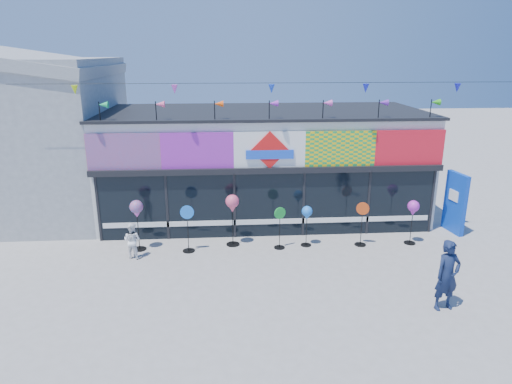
{
  "coord_description": "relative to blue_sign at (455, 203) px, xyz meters",
  "views": [
    {
      "loc": [
        -1.52,
        -11.47,
        6.21
      ],
      "look_at": [
        -0.56,
        2.0,
        2.07
      ],
      "focal_mm": 32.0,
      "sensor_mm": 36.0,
      "label": 1
    }
  ],
  "objects": [
    {
      "name": "ground",
      "position": [
        -6.65,
        -3.36,
        -1.09
      ],
      "size": [
        80.0,
        80.0,
        0.0
      ],
      "primitive_type": "plane",
      "color": "gray",
      "rests_on": "ground"
    },
    {
      "name": "blue_sign",
      "position": [
        0.0,
        0.0,
        0.0
      ],
      "size": [
        0.32,
        1.1,
        2.18
      ],
      "rotation": [
        0.0,
        0.0,
        0.15
      ],
      "color": "#0C3FBB",
      "rests_on": "ground"
    },
    {
      "name": "spinner_0",
      "position": [
        -11.01,
        -0.81,
        0.27
      ],
      "size": [
        0.43,
        0.43,
        1.7
      ],
      "color": "black",
      "rests_on": "ground"
    },
    {
      "name": "neighbour_building",
      "position": [
        -16.65,
        3.64,
        2.11
      ],
      "size": [
        8.18,
        7.2,
        6.87
      ],
      "color": "#A2A5A7",
      "rests_on": "ground"
    },
    {
      "name": "kite_shop",
      "position": [
        -6.65,
        2.58,
        0.95
      ],
      "size": [
        16.0,
        5.7,
        5.31
      ],
      "color": "silver",
      "rests_on": "ground"
    },
    {
      "name": "spinner_2",
      "position": [
        -7.93,
        -0.64,
        0.32
      ],
      "size": [
        0.45,
        0.45,
        1.76
      ],
      "color": "black",
      "rests_on": "ground"
    },
    {
      "name": "spinner_1",
      "position": [
        -9.38,
        -1.06,
        -0.27
      ],
      "size": [
        0.44,
        0.4,
        1.57
      ],
      "color": "black",
      "rests_on": "ground"
    },
    {
      "name": "spinner_6",
      "position": [
        -1.94,
        -0.95,
        0.13
      ],
      "size": [
        0.39,
        0.39,
        1.53
      ],
      "color": "black",
      "rests_on": "ground"
    },
    {
      "name": "spinner_5",
      "position": [
        -3.66,
        -0.97,
        -0.3
      ],
      "size": [
        0.42,
        0.38,
        1.51
      ],
      "color": "black",
      "rests_on": "ground"
    },
    {
      "name": "child",
      "position": [
        -11.09,
        -1.41,
        -0.52
      ],
      "size": [
        0.64,
        0.5,
        1.16
      ],
      "primitive_type": "imported",
      "rotation": [
        0.0,
        0.0,
        2.79
      ],
      "color": "white",
      "rests_on": "ground"
    },
    {
      "name": "spinner_4",
      "position": [
        -5.49,
        -0.87,
        0.02
      ],
      "size": [
        0.35,
        0.35,
        1.39
      ],
      "color": "black",
      "rests_on": "ground"
    },
    {
      "name": "spinner_3",
      "position": [
        -6.4,
        -1.01,
        -0.34
      ],
      "size": [
        0.38,
        0.36,
        1.42
      ],
      "color": "black",
      "rests_on": "ground"
    },
    {
      "name": "adult_man",
      "position": [
        -2.7,
        -5.01,
        -0.18
      ],
      "size": [
        0.74,
        0.57,
        1.84
      ],
      "primitive_type": "imported",
      "rotation": [
        0.0,
        0.0,
        0.2
      ],
      "color": "#131E3D",
      "rests_on": "ground"
    }
  ]
}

